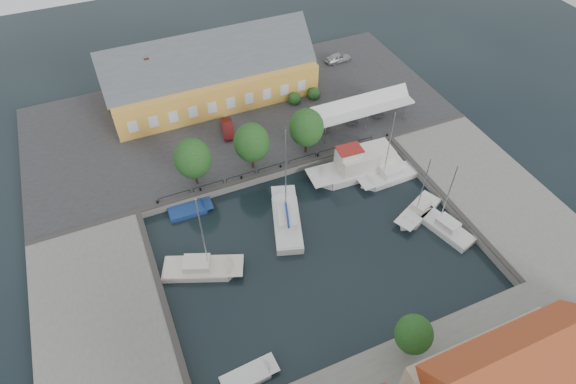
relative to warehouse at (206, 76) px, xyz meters
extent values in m
plane|color=black|center=(2.60, -28.36, -4.43)|extent=(140.00, 140.00, 0.00)
cube|color=#2D2D30|center=(2.60, -5.36, -3.93)|extent=(56.00, 26.00, 1.00)
cube|color=slate|center=(-19.40, -30.36, -3.93)|extent=(12.00, 24.00, 1.00)
cube|color=slate|center=(24.60, -30.36, -3.93)|extent=(12.00, 24.00, 1.00)
cube|color=#383533|center=(2.60, -18.06, -3.37)|extent=(56.00, 0.60, 0.12)
cube|color=#383533|center=(-13.70, -30.36, -3.37)|extent=(0.60, 24.00, 0.12)
cube|color=#383533|center=(18.90, -30.36, -3.37)|extent=(0.60, 24.00, 0.12)
cylinder|color=black|center=(-11.40, -17.76, -3.23)|extent=(0.24, 0.24, 0.40)
cylinder|color=black|center=(-6.40, -17.76, -3.23)|extent=(0.24, 0.24, 0.40)
cylinder|color=black|center=(-1.40, -17.76, -3.23)|extent=(0.24, 0.24, 0.40)
cylinder|color=black|center=(3.60, -17.76, -3.23)|extent=(0.24, 0.24, 0.40)
cylinder|color=black|center=(8.60, -17.76, -3.23)|extent=(0.24, 0.24, 0.40)
cylinder|color=black|center=(13.60, -17.76, -3.23)|extent=(0.24, 0.24, 0.40)
cylinder|color=black|center=(18.60, -17.76, -3.23)|extent=(0.24, 0.24, 0.40)
cube|color=gold|center=(0.60, -0.36, -1.18)|extent=(28.00, 10.00, 4.50)
cube|color=#474C51|center=(0.60, -0.36, 2.32)|extent=(28.56, 7.60, 7.60)
cube|color=gold|center=(-9.40, 5.64, -1.68)|extent=(6.00, 6.00, 3.50)
cube|color=brown|center=(-7.40, -0.36, 4.17)|extent=(0.60, 0.60, 1.20)
cube|color=silver|center=(16.60, -13.86, -0.73)|extent=(14.00, 4.00, 0.25)
cylinder|color=silver|center=(10.60, -15.66, -2.08)|extent=(0.10, 0.10, 2.70)
cylinder|color=silver|center=(10.60, -12.06, -2.08)|extent=(0.10, 0.10, 2.70)
cylinder|color=silver|center=(16.60, -15.66, -2.08)|extent=(0.10, 0.10, 2.70)
cylinder|color=silver|center=(16.60, -12.06, -2.08)|extent=(0.10, 0.10, 2.70)
cylinder|color=silver|center=(22.60, -15.66, -2.08)|extent=(0.10, 0.10, 2.70)
cylinder|color=silver|center=(22.60, -12.06, -2.08)|extent=(0.10, 0.10, 2.70)
cylinder|color=black|center=(-6.40, -16.36, -2.38)|extent=(0.30, 0.30, 2.10)
ellipsoid|color=#184317|center=(-6.40, -16.36, 0.46)|extent=(4.20, 4.20, 4.83)
cylinder|color=black|center=(0.60, -16.36, -2.38)|extent=(0.30, 0.30, 2.10)
ellipsoid|color=#184317|center=(0.60, -16.36, 0.46)|extent=(4.20, 4.20, 4.83)
cylinder|color=black|center=(7.60, -16.36, -2.38)|extent=(0.30, 0.30, 2.10)
ellipsoid|color=#184317|center=(7.60, -16.36, 0.46)|extent=(4.20, 4.20, 4.83)
imported|color=#AFB2B7|center=(21.34, 1.19, -2.72)|extent=(4.25, 1.90, 1.42)
imported|color=#5B1415|center=(-0.10, -8.77, -2.75)|extent=(2.11, 4.29, 1.35)
cube|color=silver|center=(0.94, -25.95, -4.28)|extent=(5.07, 8.14, 1.50)
cube|color=silver|center=(1.24, -25.05, -3.49)|extent=(5.44, 9.56, 0.08)
cube|color=silver|center=(1.00, -25.77, -3.03)|extent=(2.79, 3.50, 0.90)
cylinder|color=silver|center=(1.41, -24.50, 2.19)|extent=(0.12, 0.12, 11.45)
cube|color=navy|center=(0.94, -25.95, -2.28)|extent=(1.38, 3.70, 0.22)
cube|color=silver|center=(13.12, -21.35, -4.33)|extent=(9.97, 4.18, 1.80)
cube|color=silver|center=(11.89, -21.28, -3.39)|extent=(11.92, 4.14, 0.08)
cube|color=silver|center=(13.12, -21.35, -2.33)|extent=(6.89, 3.47, 2.20)
cube|color=silver|center=(10.92, -21.23, -0.93)|extent=(2.79, 2.16, 1.20)
cube|color=maroon|center=(10.92, -21.23, -0.28)|extent=(3.05, 2.28, 0.10)
cube|color=silver|center=(15.58, -23.78, -4.38)|extent=(6.03, 2.64, 1.30)
cube|color=silver|center=(14.84, -23.79, -3.69)|extent=(7.22, 2.56, 0.08)
cube|color=silver|center=(15.43, -23.78, -3.23)|extent=(2.42, 1.76, 0.90)
cylinder|color=silver|center=(14.39, -23.80, 0.94)|extent=(0.12, 0.12, 9.34)
cube|color=silver|center=(15.68, -29.80, -4.38)|extent=(5.83, 4.27, 1.30)
cube|color=silver|center=(15.07, -30.08, -3.69)|extent=(6.78, 4.64, 0.08)
cube|color=silver|center=(15.56, -29.86, -3.23)|extent=(2.59, 2.28, 0.90)
cylinder|color=silver|center=(14.70, -30.25, 0.31)|extent=(0.12, 0.12, 8.08)
cube|color=silver|center=(16.67, -33.46, -4.38)|extent=(3.85, 6.31, 1.30)
cube|color=silver|center=(16.47, -32.75, -3.69)|extent=(4.08, 7.41, 0.08)
cube|color=silver|center=(16.63, -33.32, -3.23)|extent=(2.17, 2.70, 0.90)
cylinder|color=silver|center=(16.35, -32.33, 0.39)|extent=(0.12, 0.12, 8.23)
cube|color=silver|center=(-9.82, -27.61, -4.38)|extent=(7.18, 5.09, 1.30)
cube|color=silver|center=(-9.05, -27.92, -3.69)|extent=(8.36, 5.47, 0.08)
cube|color=silver|center=(-9.66, -27.67, -3.23)|extent=(3.17, 2.78, 0.90)
cylinder|color=silver|center=(-8.59, -28.10, 1.21)|extent=(0.12, 0.12, 9.88)
cube|color=silver|center=(-9.09, -40.10, -4.38)|extent=(4.17, 2.19, 0.90)
cube|color=silver|center=(-8.58, -40.06, -3.89)|extent=(4.98, 2.16, 0.08)
cube|color=navy|center=(-8.62, -19.43, -4.38)|extent=(4.12, 2.14, 0.80)
cube|color=navy|center=(-8.11, -19.44, -3.94)|extent=(4.93, 2.08, 0.08)
cube|color=#994121|center=(6.60, -51.36, 5.32)|extent=(12.36, 6.50, 6.50)
cube|color=brown|center=(9.00, -51.36, 6.87)|extent=(0.60, 0.60, 0.80)
camera|label=1|loc=(-12.56, -57.40, 36.22)|focal=30.00mm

